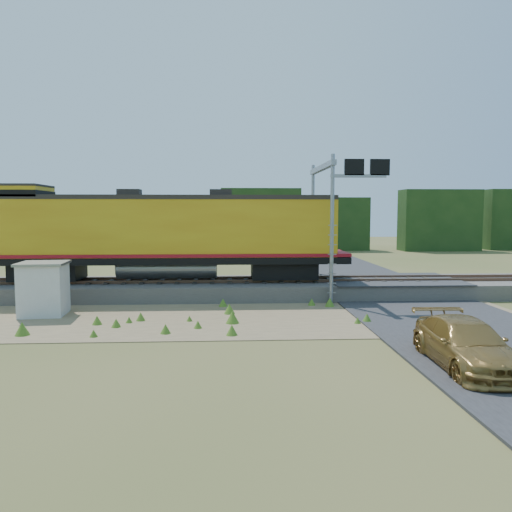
{
  "coord_description": "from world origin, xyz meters",
  "views": [
    {
      "loc": [
        -1.76,
        -20.48,
        4.46
      ],
      "look_at": [
        -0.54,
        3.0,
        2.4
      ],
      "focal_mm": 35.0,
      "sensor_mm": 36.0,
      "label": 1
    }
  ],
  "objects": [
    {
      "name": "rails",
      "position": [
        0.0,
        6.0,
        0.88
      ],
      "size": [
        70.0,
        1.54,
        0.16
      ],
      "color": "brown",
      "rests_on": "ballast"
    },
    {
      "name": "signal_gantry",
      "position": [
        3.49,
        5.33,
        5.41
      ],
      "size": [
        2.86,
        6.2,
        7.22
      ],
      "color": "gray",
      "rests_on": "ground"
    },
    {
      "name": "shed",
      "position": [
        -9.82,
        1.31,
        1.18
      ],
      "size": [
        2.12,
        2.12,
        2.33
      ],
      "rotation": [
        0.0,
        0.0,
        0.08
      ],
      "color": "silver",
      "rests_on": "ground"
    },
    {
      "name": "ballast",
      "position": [
        0.0,
        6.0,
        0.4
      ],
      "size": [
        70.0,
        5.0,
        0.8
      ],
      "primitive_type": "cube",
      "color": "slate",
      "rests_on": "ground"
    },
    {
      "name": "ground",
      "position": [
        0.0,
        0.0,
        0.0
      ],
      "size": [
        140.0,
        140.0,
        0.0
      ],
      "primitive_type": "plane",
      "color": "#475123",
      "rests_on": "ground"
    },
    {
      "name": "locomotive",
      "position": [
        -5.37,
        6.0,
        3.39
      ],
      "size": [
        19.06,
        2.91,
        4.92
      ],
      "color": "black",
      "rests_on": "rails"
    },
    {
      "name": "road",
      "position": [
        7.0,
        0.74,
        0.09
      ],
      "size": [
        7.0,
        66.0,
        0.86
      ],
      "color": "#38383A",
      "rests_on": "ground"
    },
    {
      "name": "car",
      "position": [
        5.0,
        -6.78,
        0.68
      ],
      "size": [
        2.06,
        4.77,
        1.37
      ],
      "primitive_type": "imported",
      "rotation": [
        0.0,
        0.0,
        -0.03
      ],
      "color": "olive",
      "rests_on": "ground"
    },
    {
      "name": "weed_clumps",
      "position": [
        -3.5,
        0.1,
        0.0
      ],
      "size": [
        15.0,
        6.2,
        0.56
      ],
      "primitive_type": null,
      "color": "#4D7722",
      "rests_on": "ground"
    },
    {
      "name": "dirt_shoulder",
      "position": [
        -2.0,
        0.5,
        0.01
      ],
      "size": [
        26.0,
        8.0,
        0.03
      ],
      "primitive_type": "cube",
      "color": "#8C7754",
      "rests_on": "ground"
    },
    {
      "name": "tree_line_north",
      "position": [
        0.0,
        38.0,
        3.07
      ],
      "size": [
        130.0,
        3.0,
        6.5
      ],
      "color": "#193613",
      "rests_on": "ground"
    }
  ]
}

